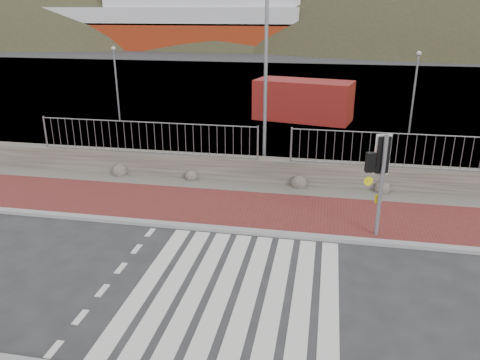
% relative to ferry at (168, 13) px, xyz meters
% --- Properties ---
extents(ground, '(220.00, 220.00, 0.00)m').
position_rel_ferry_xyz_m(ground, '(24.65, -67.90, -5.36)').
color(ground, '#28282B').
rests_on(ground, ground).
extents(sidewalk_far, '(40.00, 3.00, 0.08)m').
position_rel_ferry_xyz_m(sidewalk_far, '(24.65, -63.40, -5.32)').
color(sidewalk_far, maroon).
rests_on(sidewalk_far, ground).
extents(kerb_far, '(40.00, 0.25, 0.12)m').
position_rel_ferry_xyz_m(kerb_far, '(24.65, -64.90, -5.31)').
color(kerb_far, gray).
rests_on(kerb_far, ground).
extents(zebra_crossing, '(4.62, 5.60, 0.01)m').
position_rel_ferry_xyz_m(zebra_crossing, '(24.65, -67.90, -5.36)').
color(zebra_crossing, silver).
rests_on(zebra_crossing, ground).
extents(gravel_strip, '(40.00, 1.50, 0.06)m').
position_rel_ferry_xyz_m(gravel_strip, '(24.65, -61.40, -5.33)').
color(gravel_strip, '#59544C').
rests_on(gravel_strip, ground).
extents(stone_wall, '(40.00, 0.60, 0.90)m').
position_rel_ferry_xyz_m(stone_wall, '(24.65, -60.60, -4.91)').
color(stone_wall, '#4C453E').
rests_on(stone_wall, ground).
extents(railing, '(18.07, 0.07, 1.22)m').
position_rel_ferry_xyz_m(railing, '(24.65, -60.75, -3.54)').
color(railing, gray).
rests_on(railing, stone_wall).
extents(quay, '(120.00, 40.00, 0.50)m').
position_rel_ferry_xyz_m(quay, '(24.65, -40.00, -5.36)').
color(quay, '#4C4C4F').
rests_on(quay, ground).
extents(water, '(220.00, 50.00, 0.05)m').
position_rel_ferry_xyz_m(water, '(24.65, -5.00, -5.36)').
color(water, '#3F4C54').
rests_on(water, ground).
extents(ferry, '(50.00, 16.00, 20.00)m').
position_rel_ferry_xyz_m(ferry, '(0.00, 0.00, 0.00)').
color(ferry, maroon).
rests_on(ferry, ground).
extents(hills_backdrop, '(254.00, 90.00, 100.00)m').
position_rel_ferry_xyz_m(hills_backdrop, '(31.40, 20.00, -28.42)').
color(hills_backdrop, '#2C331E').
rests_on(hills_backdrop, ground).
extents(traffic_signal_far, '(0.73, 0.40, 2.98)m').
position_rel_ferry_xyz_m(traffic_signal_far, '(27.96, -64.50, -3.20)').
color(traffic_signal_far, gray).
rests_on(traffic_signal_far, ground).
extents(streetlight, '(1.56, 0.60, 7.52)m').
position_rel_ferry_xyz_m(streetlight, '(24.29, -59.76, -1.13)').
color(streetlight, gray).
rests_on(streetlight, ground).
extents(shipping_container, '(5.78, 3.36, 2.26)m').
position_rel_ferry_xyz_m(shipping_container, '(25.02, -49.96, -4.23)').
color(shipping_container, maroon).
rests_on(shipping_container, ground).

